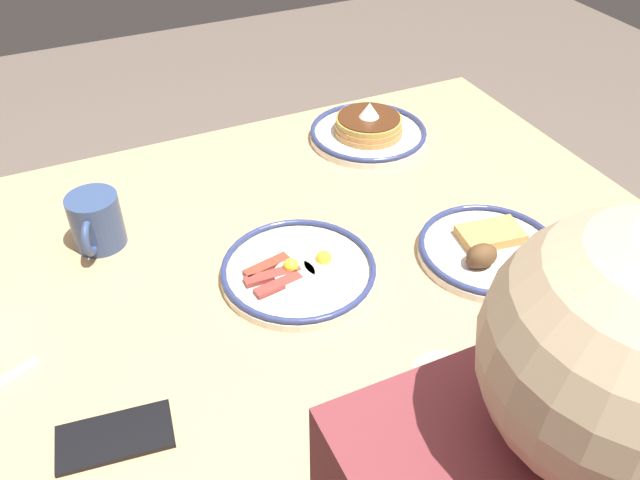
# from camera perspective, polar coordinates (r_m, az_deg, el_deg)

# --- Properties ---
(dining_table) EXTENTS (1.34, 0.86, 0.74)m
(dining_table) POSITION_cam_1_polar(r_m,az_deg,el_deg) (1.19, -3.34, -3.99)
(dining_table) COLOR tan
(dining_table) RESTS_ON ground_plane
(plate_near_main) EXTENTS (0.25, 0.25, 0.08)m
(plate_near_main) POSITION_cam_1_polar(r_m,az_deg,el_deg) (1.43, 4.21, 9.46)
(plate_near_main) COLOR silver
(plate_near_main) RESTS_ON dining_table
(plate_center_pancakes) EXTENTS (0.24, 0.24, 0.05)m
(plate_center_pancakes) POSITION_cam_1_polar(r_m,az_deg,el_deg) (1.14, 14.37, -0.82)
(plate_center_pancakes) COLOR silver
(plate_center_pancakes) RESTS_ON dining_table
(plate_far_companion) EXTENTS (0.25, 0.25, 0.04)m
(plate_far_companion) POSITION_cam_1_polar(r_m,az_deg,el_deg) (1.07, -1.72, -2.61)
(plate_far_companion) COLOR silver
(plate_far_companion) RESTS_ON dining_table
(coffee_mug) EXTENTS (0.09, 0.12, 0.10)m
(coffee_mug) POSITION_cam_1_polar(r_m,az_deg,el_deg) (1.17, -18.84, 1.56)
(coffee_mug) COLOR #334772
(coffee_mug) RESTS_ON dining_table
(cell_phone) EXTENTS (0.15, 0.09, 0.01)m
(cell_phone) POSITION_cam_1_polar(r_m,az_deg,el_deg) (0.90, -17.34, -15.96)
(cell_phone) COLOR black
(cell_phone) RESTS_ON dining_table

